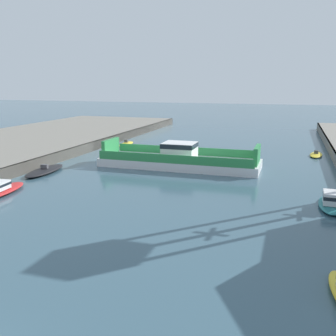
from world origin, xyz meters
The scene contains 5 objects.
chain_ferry centered at (-1.52, 38.67, 1.02)m, with size 21.21×6.57×3.30m.
moored_boat_near_right centered at (-15.55, 52.71, 0.31)m, with size 1.90×5.44×1.09m.
moored_boat_mid_left centered at (16.38, 52.70, 0.20)m, with size 2.39×5.43×0.87m.
moored_boat_far_left centered at (16.35, 26.50, 0.57)m, with size 2.46×6.29×1.52m.
moored_boat_upstream_a centered at (-16.59, 30.14, 0.29)m, with size 3.03×7.76×1.06m.
Camera 1 is at (12.38, -9.33, 11.03)m, focal length 40.78 mm.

